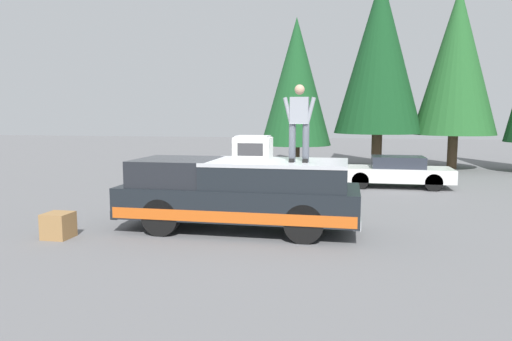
% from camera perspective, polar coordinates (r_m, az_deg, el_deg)
% --- Properties ---
extents(ground_plane, '(90.00, 90.00, 0.00)m').
position_cam_1_polar(ground_plane, '(11.01, 0.90, -7.28)').
color(ground_plane, slate).
extents(pickup_truck, '(2.01, 5.54, 1.65)m').
position_cam_1_polar(pickup_truck, '(10.87, -2.03, -2.77)').
color(pickup_truck, black).
rests_on(pickup_truck, ground).
extents(compressor_unit, '(0.65, 0.84, 0.56)m').
position_cam_1_polar(compressor_unit, '(10.79, -0.37, 2.80)').
color(compressor_unit, silver).
rests_on(compressor_unit, pickup_truck).
extents(person_on_truck_bed, '(0.29, 0.72, 1.69)m').
position_cam_1_polar(person_on_truck_bed, '(10.27, 5.32, 6.06)').
color(person_on_truck_bed, '#4C515B').
rests_on(person_on_truck_bed, pickup_truck).
extents(parked_car_white, '(1.64, 4.10, 1.16)m').
position_cam_1_polar(parked_car_white, '(18.15, 16.70, -0.14)').
color(parked_car_white, white).
rests_on(parked_car_white, ground).
extents(wooden_crate, '(0.56, 0.56, 0.56)m').
position_cam_1_polar(wooden_crate, '(11.12, -23.06, -6.22)').
color(wooden_crate, olive).
rests_on(wooden_crate, ground).
extents(conifer_left, '(3.94, 3.94, 8.88)m').
position_cam_1_polar(conifer_left, '(25.24, 23.38, 12.18)').
color(conifer_left, '#4C3826').
rests_on(conifer_left, ground).
extents(conifer_center_left, '(4.37, 4.37, 9.63)m').
position_cam_1_polar(conifer_center_left, '(24.76, 14.89, 13.54)').
color(conifer_center_left, '#4C3826').
rests_on(conifer_center_left, ground).
extents(conifer_center_right, '(3.67, 3.67, 7.68)m').
position_cam_1_polar(conifer_center_right, '(24.64, 4.96, 10.75)').
color(conifer_center_right, '#4C3826').
rests_on(conifer_center_right, ground).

